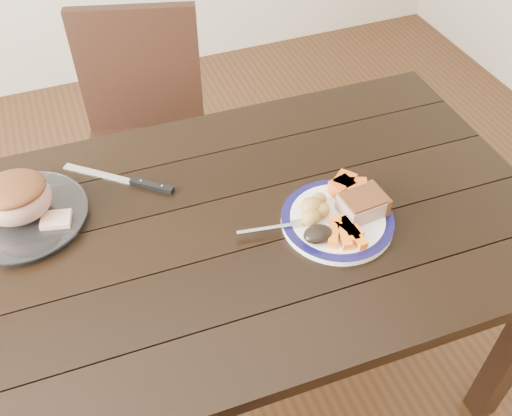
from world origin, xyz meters
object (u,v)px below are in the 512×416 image
object	(u,v)px
serving_platter	(24,218)
roast_joint	(16,200)
chair_far	(145,131)
pork_slice	(362,205)
dining_table	(224,250)
dinner_plate	(337,220)
carving_knife	(138,183)
fork	(279,227)

from	to	relation	value
serving_platter	roast_joint	distance (m)	0.06
chair_far	pork_slice	world-z (taller)	chair_far
dining_table	dinner_plate	xyz separation A→B (m)	(0.26, -0.09, 0.10)
serving_platter	pork_slice	size ratio (longest dim) A/B	2.97
carving_knife	fork	bearing A→B (deg)	-6.11
fork	serving_platter	bearing A→B (deg)	164.67
dining_table	chair_far	bearing A→B (deg)	93.66
chair_far	pork_slice	bearing A→B (deg)	129.81
dining_table	roast_joint	distance (m)	0.51
serving_platter	carving_knife	xyz separation A→B (m)	(0.29, 0.03, -0.00)
dinner_plate	fork	distance (m)	0.15
serving_platter	fork	size ratio (longest dim) A/B	1.71
fork	pork_slice	bearing A→B (deg)	2.53
carving_knife	dinner_plate	bearing A→B (deg)	3.84
fork	carving_knife	distance (m)	0.40
dining_table	roast_joint	size ratio (longest dim) A/B	9.71
pork_slice	roast_joint	world-z (taller)	roast_joint
pork_slice	carving_knife	distance (m)	0.58
dinner_plate	serving_platter	bearing A→B (deg)	158.09
dining_table	dinner_plate	size ratio (longest dim) A/B	5.92
dining_table	carving_knife	distance (m)	0.29
chair_far	dinner_plate	xyz separation A→B (m)	(0.31, -0.83, 0.23)
fork	carving_knife	bearing A→B (deg)	143.30
carving_knife	roast_joint	bearing A→B (deg)	-134.62
roast_joint	serving_platter	bearing A→B (deg)	0.00
pork_slice	chair_far	bearing A→B (deg)	114.08
serving_platter	roast_joint	xyz separation A→B (m)	(0.00, 0.00, 0.06)
dining_table	carving_knife	bearing A→B (deg)	125.62
dining_table	carving_knife	world-z (taller)	carving_knife
dinner_plate	carving_knife	size ratio (longest dim) A/B	1.07
dinner_plate	pork_slice	xyz separation A→B (m)	(0.06, -0.01, 0.04)
chair_far	fork	size ratio (longest dim) A/B	5.23
dinner_plate	chair_far	bearing A→B (deg)	110.61
roast_joint	carving_knife	world-z (taller)	roast_joint
dinner_plate	roast_joint	xyz separation A→B (m)	(-0.71, 0.29, 0.06)
serving_platter	pork_slice	bearing A→B (deg)	-20.66
fork	chair_far	bearing A→B (deg)	111.41
chair_far	fork	distance (m)	0.86
roast_joint	carving_knife	xyz separation A→B (m)	(0.29, 0.03, -0.07)
pork_slice	dining_table	bearing A→B (deg)	163.29
dining_table	pork_slice	xyz separation A→B (m)	(0.33, -0.10, 0.14)
chair_far	pork_slice	xyz separation A→B (m)	(0.37, -0.83, 0.27)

